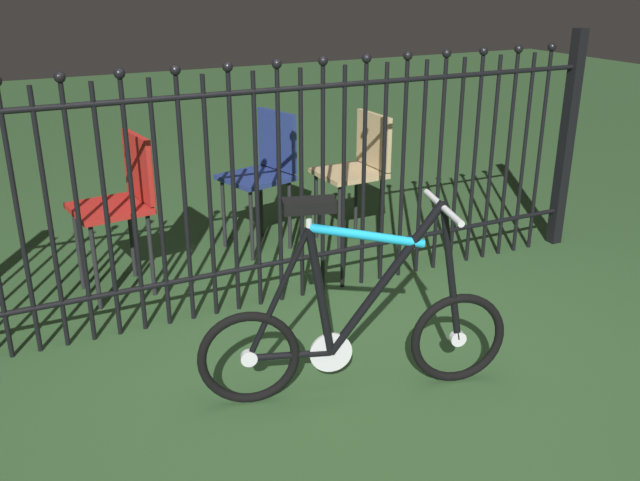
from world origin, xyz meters
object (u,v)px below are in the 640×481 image
at_px(chair_tan, 359,164).
at_px(chair_red, 122,196).
at_px(bicycle, 356,327).
at_px(chair_navy, 265,166).

xyz_separation_m(chair_tan, chair_red, (-1.52, -0.11, 0.03)).
height_order(bicycle, chair_tan, bicycle).
height_order(chair_navy, chair_red, chair_red).
xyz_separation_m(chair_navy, chair_tan, (0.58, -0.17, -0.01)).
distance_m(chair_navy, chair_red, 0.98).
height_order(bicycle, chair_red, bicycle).
bearing_deg(bicycle, chair_tan, 60.67).
xyz_separation_m(chair_navy, chair_red, (-0.94, -0.28, 0.01)).
distance_m(bicycle, chair_red, 1.60).
bearing_deg(chair_navy, bicycle, -99.82).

